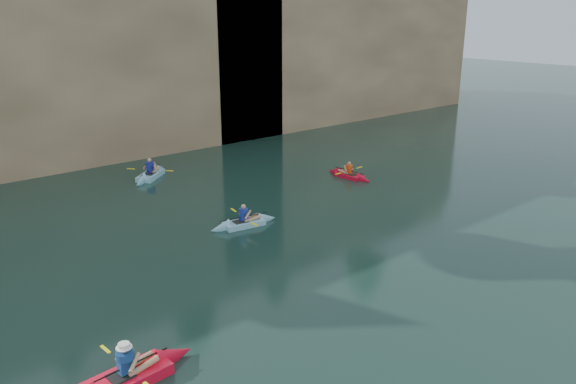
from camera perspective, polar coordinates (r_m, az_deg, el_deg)
ground at (r=15.39m, az=10.17°, el=-14.62°), size 160.00×160.00×0.00m
cliff at (r=39.47m, az=-25.65°, el=13.10°), size 70.00×16.00×12.00m
cliff_slab_center at (r=33.10m, az=-18.70°, el=12.74°), size 24.00×2.40×11.40m
cliff_slab_east at (r=44.59m, az=6.59°, el=13.67°), size 26.00×2.40×9.84m
sea_cave_east at (r=36.67m, az=-6.02°, el=8.56°), size 5.00×1.00×4.50m
main_kayaker at (r=14.10m, az=-16.03°, el=-17.63°), size 3.59×2.40×1.32m
kayaker_ltblue_near at (r=22.46m, az=-4.51°, el=-3.13°), size 2.96×2.25×1.14m
kayaker_red_far at (r=29.04m, az=6.21°, el=1.73°), size 2.08×2.86×1.03m
kayaker_ltblue_mid at (r=29.66m, az=-13.80°, el=1.71°), size 3.09×2.75×1.29m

